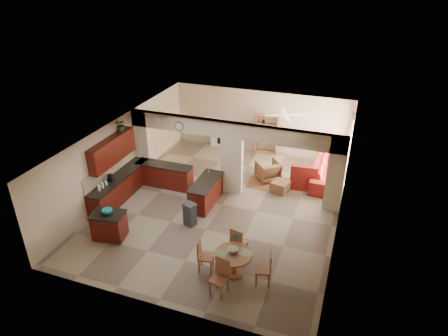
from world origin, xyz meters
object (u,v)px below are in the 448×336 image
(kitchen_island, at_px, (109,225))
(armchair, at_px, (268,171))
(dining_table, at_px, (233,260))
(sofa, at_px, (327,172))

(kitchen_island, xyz_separation_m, armchair, (3.78, 5.34, -0.05))
(dining_table, distance_m, armchair, 5.65)
(kitchen_island, bearing_deg, armchair, 45.00)
(sofa, relative_size, armchair, 3.31)
(armchair, bearing_deg, kitchen_island, 15.22)
(sofa, bearing_deg, dining_table, 163.34)
(dining_table, distance_m, sofa, 6.56)
(kitchen_island, relative_size, dining_table, 1.05)
(kitchen_island, distance_m, dining_table, 4.22)
(armchair, bearing_deg, sofa, 157.39)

